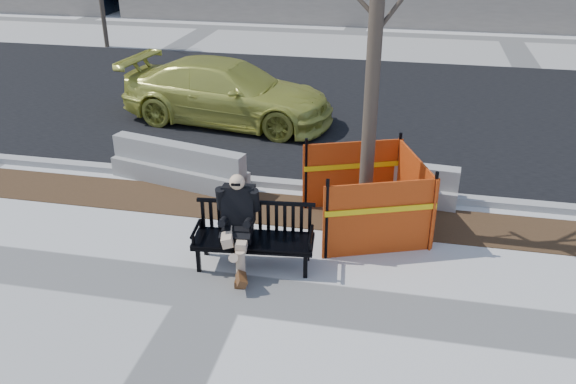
% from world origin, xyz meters
% --- Properties ---
extents(ground, '(120.00, 120.00, 0.00)m').
position_xyz_m(ground, '(0.00, 0.00, 0.00)').
color(ground, beige).
rests_on(ground, ground).
extents(mulch_strip, '(40.00, 1.20, 0.02)m').
position_xyz_m(mulch_strip, '(0.00, 2.60, 0.00)').
color(mulch_strip, '#47301C').
rests_on(mulch_strip, ground).
extents(asphalt_street, '(60.00, 10.40, 0.01)m').
position_xyz_m(asphalt_street, '(0.00, 8.80, 0.00)').
color(asphalt_street, black).
rests_on(asphalt_street, ground).
extents(curb, '(60.00, 0.25, 0.12)m').
position_xyz_m(curb, '(0.00, 3.55, 0.06)').
color(curb, '#9E9B93').
rests_on(curb, ground).
extents(bench, '(1.89, 0.84, 0.98)m').
position_xyz_m(bench, '(0.38, 0.75, 0.00)').
color(bench, black).
rests_on(bench, ground).
extents(seated_man, '(0.73, 1.10, 1.46)m').
position_xyz_m(seated_man, '(0.13, 0.77, 0.00)').
color(seated_man, black).
rests_on(seated_man, ground).
extents(tree_fence, '(3.46, 3.46, 6.71)m').
position_xyz_m(tree_fence, '(1.89, 2.26, 0.00)').
color(tree_fence, '#DD4B13').
rests_on(tree_fence, ground).
extents(sedan, '(5.44, 2.75, 1.51)m').
position_xyz_m(sedan, '(-1.89, 6.95, 0.00)').
color(sedan, '#B6B744').
rests_on(sedan, ground).
extents(jersey_barrier_left, '(2.91, 1.22, 0.82)m').
position_xyz_m(jersey_barrier_left, '(-1.79, 3.32, 0.00)').
color(jersey_barrier_left, gray).
rests_on(jersey_barrier_left, ground).
extents(jersey_barrier_right, '(2.62, 0.73, 0.74)m').
position_xyz_m(jersey_barrier_right, '(2.18, 3.45, 0.00)').
color(jersey_barrier_right, '#A09D96').
rests_on(jersey_barrier_right, ground).
extents(far_tree_left, '(2.25, 2.25, 4.97)m').
position_xyz_m(far_tree_left, '(-8.82, 14.14, 0.00)').
color(far_tree_left, brown).
rests_on(far_tree_left, ground).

